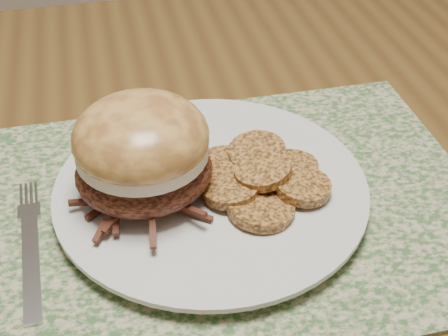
{
  "coord_description": "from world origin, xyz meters",
  "views": [
    {
      "loc": [
        -0.21,
        -0.41,
        1.12
      ],
      "look_at": [
        -0.12,
        -0.01,
        0.79
      ],
      "focal_mm": 50.0,
      "sensor_mm": 36.0,
      "label": 1
    }
  ],
  "objects_px": {
    "dinner_plate": "(211,191)",
    "fork": "(31,245)",
    "dining_table": "(335,238)",
    "pork_sandwich": "(142,151)"
  },
  "relations": [
    {
      "from": "pork_sandwich",
      "to": "fork",
      "type": "distance_m",
      "value": 0.12
    },
    {
      "from": "dinner_plate",
      "to": "pork_sandwich",
      "type": "bearing_deg",
      "value": 176.76
    },
    {
      "from": "dining_table",
      "to": "pork_sandwich",
      "type": "distance_m",
      "value": 0.23
    },
    {
      "from": "dining_table",
      "to": "pork_sandwich",
      "type": "xyz_separation_m",
      "value": [
        -0.18,
        -0.0,
        0.14
      ]
    },
    {
      "from": "dinner_plate",
      "to": "fork",
      "type": "height_order",
      "value": "dinner_plate"
    },
    {
      "from": "dining_table",
      "to": "pork_sandwich",
      "type": "bearing_deg",
      "value": -179.99
    },
    {
      "from": "dining_table",
      "to": "fork",
      "type": "xyz_separation_m",
      "value": [
        -0.29,
        -0.03,
        0.09
      ]
    },
    {
      "from": "dining_table",
      "to": "dinner_plate",
      "type": "relative_size",
      "value": 5.77
    },
    {
      "from": "dinner_plate",
      "to": "dining_table",
      "type": "bearing_deg",
      "value": 1.45
    },
    {
      "from": "dinner_plate",
      "to": "pork_sandwich",
      "type": "height_order",
      "value": "pork_sandwich"
    }
  ]
}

